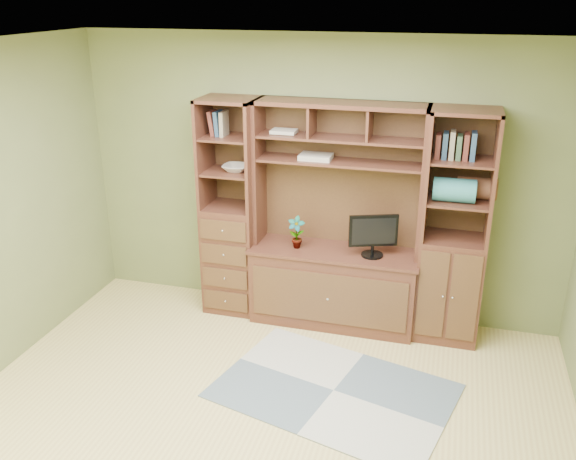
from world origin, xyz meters
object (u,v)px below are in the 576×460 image
(left_tower, at_px, (231,208))
(right_tower, at_px, (455,229))
(monitor, at_px, (374,228))
(center_hutch, at_px, (336,220))

(left_tower, bearing_deg, right_tower, 0.00)
(monitor, bearing_deg, center_hutch, 153.88)
(center_hutch, bearing_deg, monitor, -5.79)
(right_tower, bearing_deg, center_hutch, -177.77)
(left_tower, bearing_deg, center_hutch, -2.29)
(center_hutch, relative_size, right_tower, 1.00)
(left_tower, height_order, monitor, left_tower)
(right_tower, height_order, monitor, right_tower)
(center_hutch, distance_m, monitor, 0.35)
(left_tower, distance_m, monitor, 1.35)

